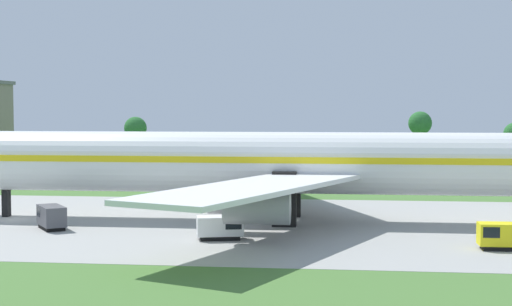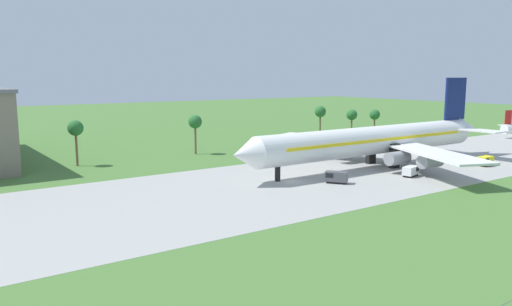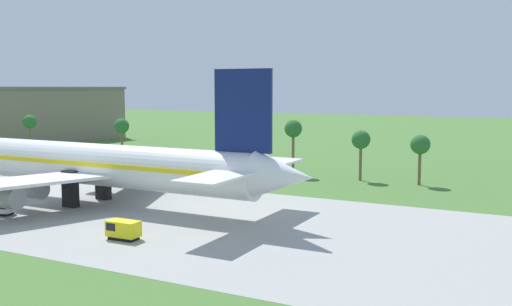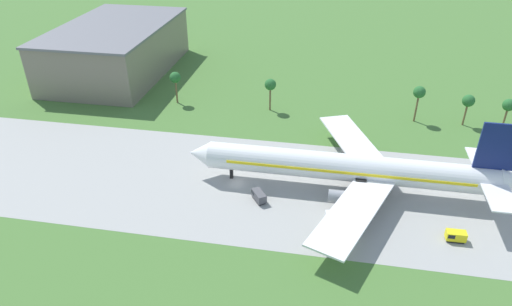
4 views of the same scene
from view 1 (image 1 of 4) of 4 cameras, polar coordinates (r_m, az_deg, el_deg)
ground_plane at (r=87.71m, az=-17.13°, el=-4.65°), size 600.00×600.00×0.00m
taxiway_strip at (r=87.70m, az=-17.13°, el=-4.65°), size 320.00×44.00×0.02m
jet_airliner at (r=81.99m, az=1.23°, el=-0.75°), size 78.76×60.13×20.32m
baggage_tug at (r=71.13m, az=-2.52°, el=-5.40°), size 4.51×2.96×2.12m
fuel_truck at (r=79.73m, az=-14.67°, el=-4.49°), size 4.07×4.63×2.32m
catering_van at (r=69.16m, az=17.36°, el=-5.74°), size 3.96×2.10×2.26m
palm_tree_row at (r=122.01m, az=4.20°, el=1.60°), size 104.70×3.60×11.38m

